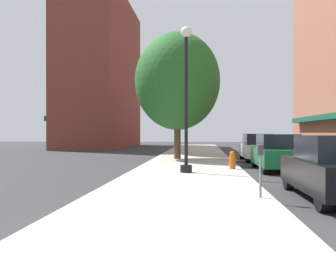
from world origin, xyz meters
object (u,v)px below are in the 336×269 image
(tree_mid, at_px, (177,81))
(car_green, at_px, (277,153))
(parking_meter_near, at_px, (260,164))
(tree_near, at_px, (177,86))
(car_white, at_px, (257,148))
(fire_hydrant, at_px, (232,160))
(lamppost, at_px, (186,96))
(car_black, at_px, (334,169))

(tree_mid, xyz_separation_m, car_green, (4.87, -5.47, -4.06))
(parking_meter_near, distance_m, tree_near, 19.52)
(tree_near, bearing_deg, car_green, -64.25)
(car_white, bearing_deg, parking_meter_near, -96.09)
(parking_meter_near, bearing_deg, fire_hydrant, 90.64)
(tree_mid, height_order, car_green, tree_mid)
(tree_mid, height_order, car_white, tree_mid)
(parking_meter_near, bearing_deg, lamppost, 110.08)
(tree_near, bearing_deg, lamppost, -84.67)
(tree_near, relative_size, tree_mid, 0.99)
(lamppost, xyz_separation_m, tree_mid, (-0.85, 7.67, 1.66))
(parking_meter_near, distance_m, car_white, 13.86)
(fire_hydrant, distance_m, tree_mid, 7.94)
(tree_near, distance_m, car_white, 8.53)
(tree_mid, bearing_deg, car_green, -48.29)
(fire_hydrant, relative_size, tree_near, 0.10)
(fire_hydrant, relative_size, car_white, 0.18)
(lamppost, bearing_deg, fire_hydrant, 39.85)
(parking_meter_near, xyz_separation_m, car_green, (1.95, 7.87, -0.14))
(parking_meter_near, bearing_deg, car_black, 14.85)
(car_white, bearing_deg, fire_hydrant, -105.65)
(tree_mid, bearing_deg, lamppost, -83.68)
(lamppost, bearing_deg, tree_near, 95.33)
(lamppost, height_order, car_white, lamppost)
(fire_hydrant, height_order, car_black, car_black)
(lamppost, bearing_deg, car_green, 28.63)
(tree_mid, bearing_deg, parking_meter_near, -77.64)
(tree_mid, bearing_deg, car_white, 4.52)
(car_black, bearing_deg, fire_hydrant, 105.98)
(fire_hydrant, xyz_separation_m, car_green, (2.03, 0.53, 0.29))
(lamppost, bearing_deg, tree_mid, 96.32)
(parking_meter_near, bearing_deg, tree_mid, 102.36)
(parking_meter_near, relative_size, car_white, 0.30)
(car_green, bearing_deg, tree_near, 115.73)
(car_black, xyz_separation_m, car_white, (0.00, 13.21, 0.00))
(tree_mid, distance_m, car_white, 6.35)
(fire_hydrant, relative_size, car_black, 0.18)
(lamppost, xyz_separation_m, car_green, (4.02, 2.20, -2.39))
(parking_meter_near, xyz_separation_m, tree_near, (-3.29, 18.74, 4.34))
(lamppost, distance_m, car_white, 9.31)
(tree_near, relative_size, car_green, 1.79)
(car_green, distance_m, car_white, 5.85)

